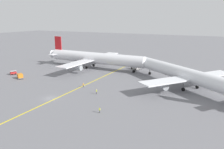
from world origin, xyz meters
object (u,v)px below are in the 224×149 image
pushback_tug (135,67)px  gse_baggage_cart_trailing (13,73)px  airliner_being_pushed (185,75)px  airliner_at_gate_left (95,58)px  ground_crew_wing_walker_right (97,92)px  ground_crew_marshaller_foreground (100,110)px  gse_container_dolly_flat (20,76)px  ground_crew_ramp_agent_by_cones (83,85)px

pushback_tug → gse_baggage_cart_trailing: 58.75m
airliner_being_pushed → airliner_at_gate_left: bearing=163.5°
gse_baggage_cart_trailing → ground_crew_wing_walker_right: ground_crew_wing_walker_right is taller
ground_crew_marshaller_foreground → ground_crew_wing_walker_right: size_ratio=0.90×
gse_container_dolly_flat → ground_crew_marshaller_foreground: (49.09, -16.29, -0.36)m
airliner_being_pushed → gse_baggage_cart_trailing: airliner_being_pushed is taller
airliner_being_pushed → ground_crew_ramp_agent_by_cones: airliner_being_pushed is taller
airliner_being_pushed → ground_crew_wing_walker_right: (-25.48, -21.72, -4.12)m
gse_baggage_cart_trailing → ground_crew_marshaller_foreground: gse_baggage_cart_trailing is taller
ground_crew_ramp_agent_by_cones → ground_crew_wing_walker_right: (8.64, -4.71, 0.07)m
gse_baggage_cart_trailing → ground_crew_ramp_agent_by_cones: 40.17m
airliner_being_pushed → pushback_tug: airliner_being_pushed is taller
pushback_tug → gse_container_dolly_flat: (-37.59, -39.94, -0.01)m
airliner_being_pushed → ground_crew_marshaller_foreground: size_ratio=32.31×
ground_crew_ramp_agent_by_cones → airliner_being_pushed: bearing=26.5°
gse_container_dolly_flat → gse_baggage_cart_trailing: gse_container_dolly_flat is taller
airliner_at_gate_left → airliner_being_pushed: airliner_being_pushed is taller
pushback_tug → ground_crew_wing_walker_right: 42.79m
gse_container_dolly_flat → ground_crew_wing_walker_right: 40.11m
airliner_at_gate_left → ground_crew_wing_walker_right: (22.09, -35.80, -4.42)m
airliner_at_gate_left → gse_container_dolly_flat: bearing=-118.5°
airliner_at_gate_left → gse_container_dolly_flat: size_ratio=15.14×
airliner_being_pushed → gse_container_dolly_flat: 68.29m
gse_container_dolly_flat → airliner_being_pushed: bearing=16.1°
ground_crew_ramp_agent_by_cones → ground_crew_marshaller_foreground: 25.41m
airliner_being_pushed → pushback_tug: 35.13m
airliner_being_pushed → gse_baggage_cart_trailing: 75.88m
pushback_tug → ground_crew_ramp_agent_by_cones: pushback_tug is taller
airliner_being_pushed → ground_crew_marshaller_foreground: 39.09m
gse_baggage_cart_trailing → ground_crew_marshaller_foreground: bearing=-19.2°
airliner_being_pushed → gse_container_dolly_flat: airliner_being_pushed is taller
gse_container_dolly_flat → ground_crew_ramp_agent_by_cones: gse_container_dolly_flat is taller
airliner_at_gate_left → pushback_tug: airliner_at_gate_left is taller
gse_container_dolly_flat → ground_crew_marshaller_foreground: bearing=-18.4°
airliner_being_pushed → ground_crew_ramp_agent_by_cones: 38.35m
ground_crew_ramp_agent_by_cones → ground_crew_marshaller_foreground: (17.71, -18.22, -0.04)m
pushback_tug → ground_crew_wing_walker_right: pushback_tug is taller
pushback_tug → ground_crew_wing_walker_right: (2.42, -42.72, -0.26)m
airliner_being_pushed → ground_crew_wing_walker_right: 33.74m
airliner_at_gate_left → ground_crew_marshaller_foreground: (31.16, -49.31, -4.52)m
gse_baggage_cart_trailing → ground_crew_ramp_agent_by_cones: bearing=-2.7°
airliner_being_pushed → ground_crew_ramp_agent_by_cones: (-34.12, -17.01, -4.19)m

